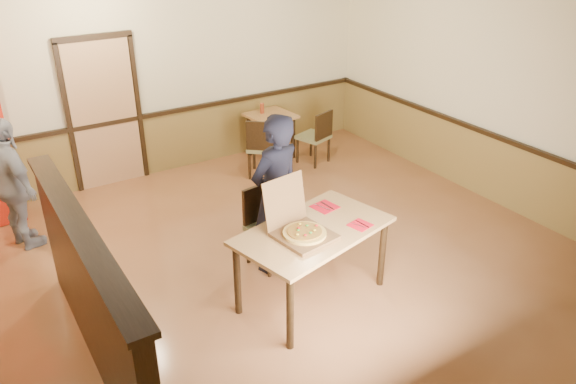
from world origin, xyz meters
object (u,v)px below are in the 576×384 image
Objects in this scene: side_chair_left at (263,145)px; passerby at (14,185)px; condiment at (262,108)px; side_chair_right at (317,135)px; diner at (276,195)px; main_table at (313,239)px; side_table at (271,125)px; pizza_box at (301,229)px; diner_chair at (267,223)px.

side_chair_left is 3.40m from passerby.
condiment is (3.79, 0.90, 0.00)m from passerby.
side_chair_right is 4.36m from passerby.
side_chair_right is at bearing -140.90° from side_chair_left.
passerby is (-2.30, 1.98, -0.10)m from diner.
side_chair_left is 0.51× the size of diner.
main_table is 3.05m from side_chair_left.
condiment is (1.48, 3.58, 0.09)m from main_table.
side_chair_right is at bearing -52.43° from side_table.
passerby is at bearing 117.71° from main_table.
passerby is at bearing 119.85° from pizza_box.
side_table is (1.56, 3.45, -0.17)m from main_table.
diner is (-0.01, 0.70, 0.19)m from main_table.
side_table is 0.45× the size of passerby.
passerby is 9.74× the size of condiment.
passerby is 3.90m from condiment.
diner_chair is at bearing -119.00° from condiment.
diner_chair is 0.57× the size of passerby.
side_chair_left is at bearing 56.38° from main_table.
side_chair_left reaches higher than diner_chair.
condiment reaches higher than side_table.
side_table is at bearing 52.59° from main_table.
passerby is 2.45× the size of pizza_box.
diner is 3.04m from passerby.
main_table is at bearing -114.32° from side_table.
passerby reaches higher than side_chair_left.
condiment is (1.52, 2.74, 0.30)m from diner_chair.
diner is (-1.57, -2.75, 0.36)m from side_table.
main_table is at bearing 3.44° from pizza_box.
condiment is (1.49, 2.88, -0.10)m from diner.
diner reaches higher than condiment.
pizza_box is at bearing 63.78° from diner.
side_chair_left reaches higher than side_chair_right.
main_table is 3.87m from condiment.
diner_chair is 0.97m from pizza_box.
pizza_box reaches higher than diner_chair.
passerby reaches higher than diner_chair.
condiment is at bearing -71.36° from side_chair_right.
condiment is at bearing -130.99° from diner.
main_table is 3.79m from side_table.
diner reaches higher than side_chair_right.
main_table is 1.85× the size of side_chair_left.
passerby reaches higher than condiment.
passerby reaches higher than side_chair_right.
diner_chair reaches higher than side_chair_right.
side_chair_left is at bearing -119.40° from condiment.
diner is 1.13× the size of passerby.
side_chair_right is (0.96, -0.01, -0.03)m from side_chair_left.
passerby is at bearing 131.20° from diner_chair.
side_table is at bearing -56.95° from condiment.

